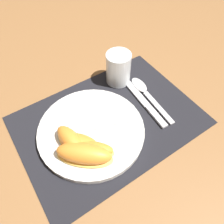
# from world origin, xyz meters

# --- Properties ---
(ground_plane) EXTENTS (3.00, 3.00, 0.00)m
(ground_plane) POSITION_xyz_m (0.00, 0.00, 0.00)
(ground_plane) COLOR olive
(placemat) EXTENTS (0.48, 0.34, 0.00)m
(placemat) POSITION_xyz_m (0.00, 0.00, 0.00)
(placemat) COLOR black
(placemat) RESTS_ON ground_plane
(plate) EXTENTS (0.27, 0.27, 0.02)m
(plate) POSITION_xyz_m (-0.06, -0.01, 0.01)
(plate) COLOR white
(plate) RESTS_ON placemat
(juice_glass) EXTENTS (0.07, 0.07, 0.10)m
(juice_glass) POSITION_xyz_m (0.11, 0.11, 0.05)
(juice_glass) COLOR silver
(juice_glass) RESTS_ON placemat
(knife) EXTENTS (0.03, 0.20, 0.01)m
(knife) POSITION_xyz_m (0.12, -0.01, 0.01)
(knife) COLOR silver
(knife) RESTS_ON placemat
(spoon) EXTENTS (0.04, 0.20, 0.01)m
(spoon) POSITION_xyz_m (0.14, 0.03, 0.01)
(spoon) COLOR silver
(spoon) RESTS_ON placemat
(fork) EXTENTS (0.18, 0.09, 0.00)m
(fork) POSITION_xyz_m (-0.04, -0.01, 0.02)
(fork) COLOR silver
(fork) RESTS_ON plate
(citrus_wedge_0) EXTENTS (0.06, 0.10, 0.04)m
(citrus_wedge_0) POSITION_xyz_m (-0.12, -0.02, 0.04)
(citrus_wedge_0) COLOR #F7C656
(citrus_wedge_0) RESTS_ON plate
(citrus_wedge_1) EXTENTS (0.10, 0.11, 0.03)m
(citrus_wedge_1) POSITION_xyz_m (-0.11, -0.04, 0.03)
(citrus_wedge_1) COLOR #F7C656
(citrus_wedge_1) RESTS_ON plate
(citrus_wedge_2) EXTENTS (0.13, 0.13, 0.04)m
(citrus_wedge_2) POSITION_xyz_m (-0.11, -0.07, 0.04)
(citrus_wedge_2) COLOR #F7C656
(citrus_wedge_2) RESTS_ON plate
(citrus_wedge_3) EXTENTS (0.12, 0.11, 0.04)m
(citrus_wedge_3) POSITION_xyz_m (-0.10, -0.06, 0.04)
(citrus_wedge_3) COLOR #F7C656
(citrus_wedge_3) RESTS_ON plate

